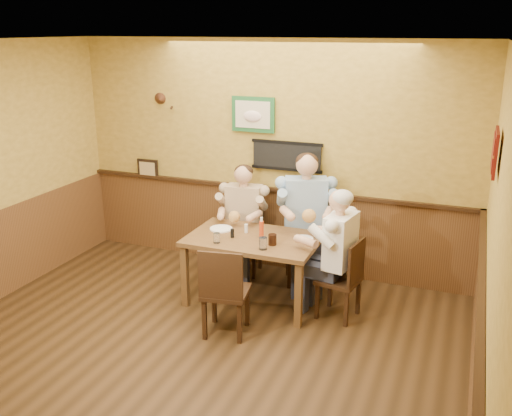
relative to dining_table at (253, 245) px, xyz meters
The scene contains 17 objects.
room 1.68m from the dining_table, 92.05° to the right, with size 5.02×5.03×2.81m.
dining_table is the anchor object (origin of this frame).
chair_back_left 0.81m from the dining_table, 119.74° to the left, with size 0.40×0.40×0.86m, color #321E10, non-canonical shape.
chair_back_right 0.80m from the dining_table, 60.82° to the left, with size 0.45×0.45×0.98m, color #321E10, non-canonical shape.
chair_right_end 0.99m from the dining_table, ahead, with size 0.40×0.40×0.87m, color #321E10, non-canonical shape.
chair_near_side 0.77m from the dining_table, 89.39° to the right, with size 0.43×0.43×0.93m, color #321E10, non-canonical shape.
diner_tan_shirt 0.78m from the dining_table, 119.74° to the left, with size 0.57×0.57×1.23m, color #CCB18C, non-canonical shape.
diner_blue_polo 0.78m from the dining_table, 60.82° to the left, with size 0.65×0.65×1.41m, color #8CAED2, non-canonical shape.
diner_white_elder 0.96m from the dining_table, ahead, with size 0.57×0.57×1.24m, color white, non-canonical shape.
water_glass_left 0.44m from the dining_table, 135.05° to the right, with size 0.07×0.07×0.11m, color white.
water_glass_mid 0.40m from the dining_table, 52.95° to the right, with size 0.08×0.08×0.13m, color silver.
cola_tumbler 0.34m from the dining_table, 27.59° to the right, with size 0.09×0.09×0.11m, color black.
hot_sauce_bottle 0.21m from the dining_table, 24.23° to the left, with size 0.05×0.05×0.20m, color #C33C14.
salt_shaker 0.22m from the dining_table, 140.53° to the left, with size 0.04×0.04×0.10m, color white.
pepper_shaker 0.27m from the dining_table, 154.87° to the right, with size 0.04×0.04×0.10m, color black.
plate_far_left 0.45m from the dining_table, 167.24° to the left, with size 0.25×0.25×0.02m, color white.
plate_far_right 0.55m from the dining_table, 14.84° to the left, with size 0.21×0.21×0.01m, color white.
Camera 1 is at (2.29, -3.86, 2.91)m, focal length 40.00 mm.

